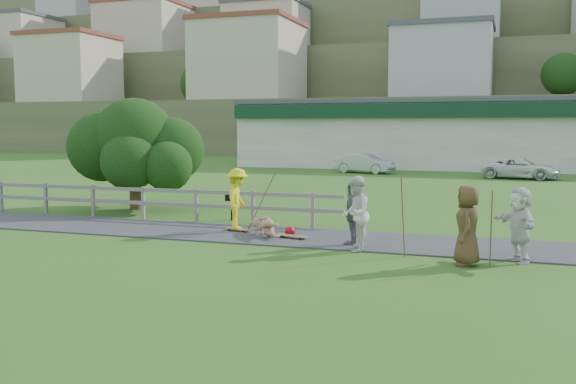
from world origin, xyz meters
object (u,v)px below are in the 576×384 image
car_white (521,169)px  spectator_b (352,214)px  skater_fallen (266,227)px  spectator_d (519,225)px  car_silver (364,163)px  bbq (232,207)px  spectator_a (355,214)px  tree (135,162)px  skater_rider (238,202)px  spectator_c (467,225)px

car_white → spectator_b: bearing=179.6°
skater_fallen → spectator_d: (6.72, -1.22, 0.57)m
car_silver → bbq: size_ratio=4.55×
skater_fallen → spectator_a: spectator_a is taller
spectator_b → spectator_d: bearing=79.5°
car_white → tree: tree is taller
skater_fallen → spectator_b: spectator_b is taller
skater_rider → car_white: bearing=-30.5°
spectator_a → tree: tree is taller
skater_fallen → skater_rider: bearing=114.7°
spectator_a → spectator_c: size_ratio=1.04×
spectator_a → bbq: size_ratio=2.17×
skater_rider → spectator_b: skater_rider is taller
spectator_c → bbq: bearing=-123.8°
spectator_b → car_white: (4.65, 24.17, -0.22)m
spectator_a → spectator_b: size_ratio=1.14×
spectator_b → tree: bearing=-116.1°
spectator_d → car_silver: size_ratio=0.44×
spectator_b → spectator_d: (4.12, -0.77, 0.04)m
skater_rider → bbq: 2.49m
spectator_b → car_silver: (-5.16, 25.88, -0.18)m
car_silver → tree: 21.69m
spectator_a → car_white: bearing=164.9°
car_silver → spectator_b: bearing=-154.6°
spectator_a → bbq: bearing=-132.3°
skater_fallen → spectator_d: spectator_d is taller
bbq → skater_fallen: bearing=-63.6°
spectator_b → tree: (-9.45, 4.65, 0.95)m
skater_rider → car_silver: 24.95m
spectator_c → skater_fallen: bearing=-112.4°
skater_rider → car_silver: skater_rider is taller
spectator_a → car_silver: size_ratio=0.48×
skater_fallen → spectator_c: size_ratio=0.92×
skater_fallen → spectator_b: 2.69m
spectator_a → tree: size_ratio=0.38×
car_white → bbq: size_ratio=5.02×
tree → bbq: (4.62, -1.51, -1.35)m
spectator_c → car_silver: spectator_c is taller
tree → bbq: 5.05m
spectator_c → spectator_b: bearing=-119.9°
tree → skater_rider: bearing=-32.5°
skater_fallen → bbq: size_ratio=1.91×
skater_rider → car_white: size_ratio=0.41×
spectator_b → spectator_d: size_ratio=0.95×
spectator_b → spectator_c: 3.37m
spectator_d → spectator_b: bearing=-127.6°
skater_rider → bbq: size_ratio=2.06×
skater_rider → bbq: skater_rider is taller
car_silver → bbq: 22.74m
tree → spectator_b: bearing=-26.2°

